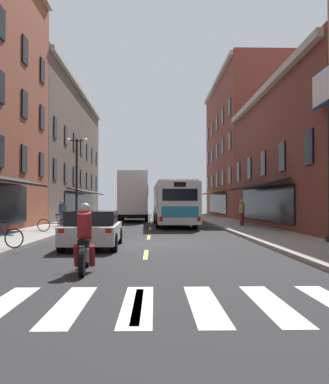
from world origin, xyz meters
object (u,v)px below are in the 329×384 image
pedestrian_rear (242,212)px  street_lamp_twin (77,177)px  motorcycle_rider (85,242)px  sedan_mid (93,229)px  sedan_near (137,211)px  bicycle_near (54,225)px  pedestrian_near (62,212)px  transit_bus (173,203)px  box_truck (134,197)px

pedestrian_rear → street_lamp_twin: bearing=-154.0°
motorcycle_rider → pedestrian_rear: size_ratio=1.22×
sedan_mid → pedestrian_rear: 14.05m
sedan_near → bicycle_near: 23.09m
motorcycle_rider → pedestrian_rear: pedestrian_rear is taller
sedan_mid → pedestrian_rear: (7.95, 11.58, 0.33)m
pedestrian_near → pedestrian_rear: bearing=-58.7°
bicycle_near → pedestrian_rear: size_ratio=1.01×
transit_bus → motorcycle_rider: 19.80m
transit_bus → sedan_near: (-3.18, 14.98, -0.89)m
sedan_near → transit_bus: bearing=-78.0°
bicycle_near → pedestrian_near: pedestrian_near is taller
pedestrian_near → street_lamp_twin: street_lamp_twin is taller
bicycle_near → street_lamp_twin: 5.64m
pedestrian_near → pedestrian_rear: (11.73, -0.30, -0.00)m
sedan_mid → motorcycle_rider: (0.59, -5.31, 0.02)m
box_truck → sedan_mid: 20.83m
sedan_mid → motorcycle_rider: 5.34m
motorcycle_rider → pedestrian_near: (-4.36, 17.20, 0.31)m
pedestrian_near → bicycle_near: bearing=-138.9°
sedan_mid → street_lamp_twin: street_lamp_twin is taller
bicycle_near → street_lamp_twin: bearing=87.2°
motorcycle_rider → sedan_near: bearing=90.3°
sedan_near → motorcycle_rider: bearing=-89.7°
sedan_mid → bicycle_near: bearing=115.0°
sedan_near → motorcycle_rider: (0.16, -34.52, -0.01)m
sedan_mid → pedestrian_rear: pedestrian_rear is taller
box_truck → motorcycle_rider: (0.13, -26.08, -1.43)m
box_truck → motorcycle_rider: size_ratio=3.86×
box_truck → bicycle_near: box_truck is taller
box_truck → street_lamp_twin: street_lamp_twin is taller
box_truck → bicycle_near: bearing=-103.4°
bicycle_near → motorcycle_rider: bearing=-73.1°
street_lamp_twin → sedan_near: bearing=80.0°
sedan_near → pedestrian_near: bearing=-103.6°
sedan_mid → street_lamp_twin: (-2.72, 11.29, 2.56)m
sedan_mid → pedestrian_near: 12.47m
sedan_mid → transit_bus: bearing=75.8°
transit_bus → pedestrian_rear: bearing=-31.3°
pedestrian_rear → sedan_mid: bearing=-100.0°
transit_bus → pedestrian_rear: transit_bus is taller
pedestrian_rear → street_lamp_twin: size_ratio=0.30×
transit_bus → bicycle_near: (-6.57, -7.87, -1.11)m
transit_bus → pedestrian_rear: 5.13m
sedan_mid → sedan_near: bearing=89.2°
transit_bus → sedan_mid: 14.71m
sedan_near → street_lamp_twin: size_ratio=0.78×
transit_bus → pedestrian_near: bearing=-162.3°
sedan_mid → street_lamp_twin: bearing=103.6°
box_truck → pedestrian_rear: (7.50, -9.19, -1.12)m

